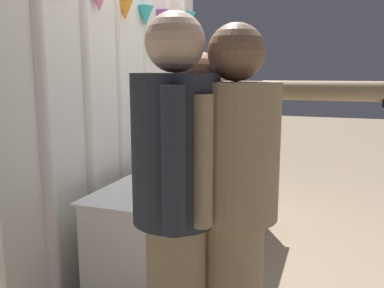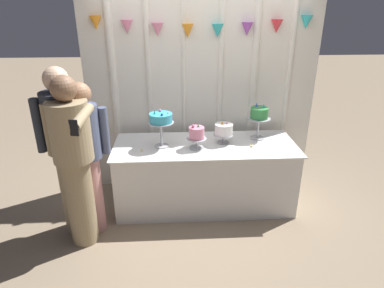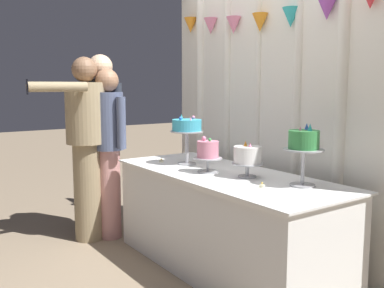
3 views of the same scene
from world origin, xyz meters
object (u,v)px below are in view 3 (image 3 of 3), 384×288
at_px(guest_man_pink_jacket, 109,145).
at_px(guest_girl_blue_dress, 86,142).
at_px(cake_display_rightmost, 304,144).
at_px(guest_man_dark_suit, 102,136).
at_px(cake_display_midleft, 208,152).
at_px(tealight_far_left, 161,161).
at_px(cake_display_midright, 247,156).
at_px(cake_table, 225,222).
at_px(cake_display_leftmost, 187,128).
at_px(tealight_near_left, 262,186).

height_order(guest_man_pink_jacket, guest_girl_blue_dress, guest_girl_blue_dress).
height_order(cake_display_rightmost, guest_man_dark_suit, guest_man_dark_suit).
bearing_deg(cake_display_midleft, tealight_far_left, -174.16).
relative_size(cake_display_midright, guest_man_dark_suit, 0.15).
relative_size(cake_table, cake_display_rightmost, 4.87).
xyz_separation_m(cake_table, guest_man_pink_jacket, (-1.21, -0.43, 0.51)).
bearing_deg(cake_display_leftmost, cake_table, 2.87).
xyz_separation_m(cake_display_midleft, guest_girl_blue_dress, (-1.19, -0.53, -0.01)).
xyz_separation_m(cake_display_midleft, guest_man_dark_suit, (-1.31, -0.31, 0.02)).
xyz_separation_m(tealight_far_left, guest_man_pink_jacket, (-0.51, -0.28, 0.11)).
distance_m(cake_display_leftmost, guest_man_pink_jacket, 0.85).
height_order(cake_display_midright, guest_man_pink_jacket, guest_man_pink_jacket).
relative_size(cake_display_leftmost, guest_man_pink_jacket, 0.27).
bearing_deg(cake_display_rightmost, cake_display_leftmost, -171.06).
relative_size(tealight_near_left, guest_man_pink_jacket, 0.02).
height_order(cake_display_leftmost, guest_man_pink_jacket, guest_man_pink_jacket).
relative_size(tealight_far_left, guest_girl_blue_dress, 0.02).
bearing_deg(cake_display_leftmost, cake_display_midleft, -9.58).
height_order(cake_display_midright, guest_man_dark_suit, guest_man_dark_suit).
distance_m(cake_display_leftmost, guest_girl_blue_dress, 1.01).
bearing_deg(cake_table, tealight_far_left, -167.91).
bearing_deg(cake_display_midright, cake_table, -170.17).
height_order(cake_display_midright, cake_display_rightmost, cake_display_rightmost).
relative_size(cake_display_midright, guest_girl_blue_dress, 0.16).
xyz_separation_m(cake_display_leftmost, cake_display_rightmost, (1.13, 0.18, -0.02)).
bearing_deg(tealight_far_left, tealight_near_left, 2.27).
bearing_deg(tealight_near_left, guest_girl_blue_dress, -164.05).
relative_size(cake_display_midright, guest_man_pink_jacket, 0.17).
height_order(guest_man_dark_suit, guest_man_pink_jacket, guest_man_dark_suit).
xyz_separation_m(cake_display_leftmost, tealight_far_left, (-0.22, -0.13, -0.30)).
distance_m(cake_table, cake_display_leftmost, 0.86).
distance_m(tealight_far_left, tealight_near_left, 1.22).
bearing_deg(tealight_far_left, guest_man_pink_jacket, -151.39).
distance_m(guest_man_dark_suit, guest_man_pink_jacket, 0.21).
relative_size(cake_display_midleft, guest_man_dark_suit, 0.16).
relative_size(cake_display_midleft, cake_display_midright, 1.04).
height_order(cake_table, guest_man_pink_jacket, guest_man_pink_jacket).
bearing_deg(cake_display_leftmost, cake_display_midright, 5.00).
height_order(cake_table, guest_man_dark_suit, guest_man_dark_suit).
distance_m(tealight_near_left, guest_girl_blue_dress, 1.88).
distance_m(cake_display_midleft, cake_display_midright, 0.34).
height_order(cake_display_midright, guest_girl_blue_dress, guest_girl_blue_dress).
bearing_deg(guest_man_dark_suit, tealight_near_left, 8.81).
relative_size(cake_display_leftmost, tealight_far_left, 10.72).
xyz_separation_m(tealight_near_left, guest_man_dark_suit, (-1.93, -0.30, 0.17)).
xyz_separation_m(cake_display_midright, tealight_near_left, (0.30, -0.14, -0.15)).
distance_m(cake_display_rightmost, tealight_far_left, 1.41).
xyz_separation_m(tealight_far_left, tealight_near_left, (1.22, 0.05, 0.00)).
height_order(cake_display_midleft, guest_man_dark_suit, guest_man_dark_suit).
relative_size(cake_display_leftmost, guest_girl_blue_dress, 0.25).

